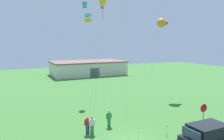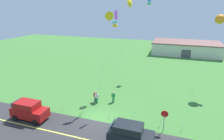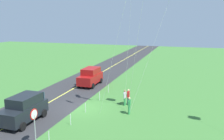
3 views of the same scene
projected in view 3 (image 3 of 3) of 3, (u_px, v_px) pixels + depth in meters
The scene contains 14 objects.
ground_plane at pixel (83, 109), 23.49m from camera, with size 120.00×120.00×0.10m, color #3D7533.
asphalt_road at pixel (47, 104), 24.70m from camera, with size 120.00×7.00×0.00m, color #2D2D30.
road_centre_stripe at pixel (47, 104), 24.70m from camera, with size 120.00×0.16×0.00m, color #E5E04C.
car_suv_foreground at pixel (24, 109), 20.14m from camera, with size 4.40×2.12×2.24m.
car_parked_west_near at pixel (90, 76), 31.64m from camera, with size 4.40×2.12×2.24m.
stop_sign at pixel (34, 119), 16.31m from camera, with size 0.76×0.08×2.56m.
person_adult_near at pixel (125, 97), 24.10m from camera, with size 0.58×0.22×1.60m.
person_adult_companion at pixel (129, 105), 21.83m from camera, with size 0.58×0.22×1.60m.
person_child_watcher at pixel (128, 96), 24.32m from camera, with size 0.58×0.22×1.60m.
fence_post_0 at pixel (108, 89), 28.44m from camera, with size 0.05×0.05×0.90m, color silver.
fence_post_1 at pixel (100, 96), 25.75m from camera, with size 0.05×0.05×0.90m, color silver.
fence_post_2 at pixel (85, 108), 22.36m from camera, with size 0.05×0.05×0.90m, color silver.
fence_post_3 at pixel (70, 120), 19.65m from camera, with size 0.05×0.05×0.90m, color silver.
fence_post_4 at pixel (49, 137), 16.70m from camera, with size 0.05×0.05×0.90m, color silver.
Camera 3 is at (20.26, 9.64, 8.34)m, focal length 38.93 mm.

